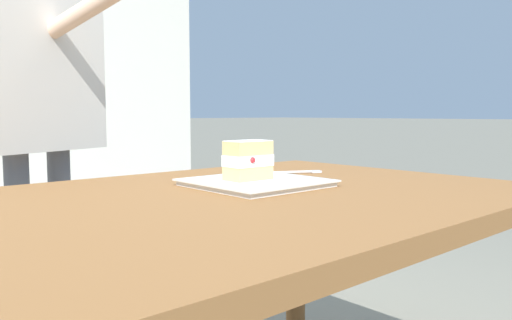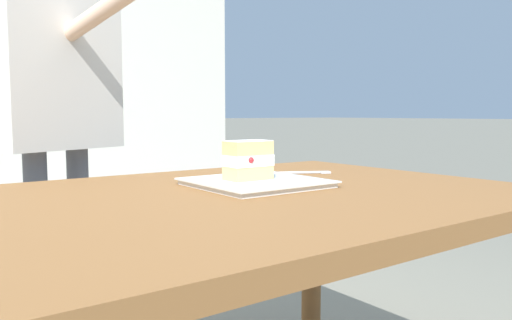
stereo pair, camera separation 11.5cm
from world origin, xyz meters
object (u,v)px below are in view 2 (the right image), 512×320
patio_table (213,235)px  diner_person (55,71)px  dessert_plate (256,183)px  cake_slice (248,160)px  dessert_fork (306,173)px

patio_table → diner_person: size_ratio=0.97×
dessert_plate → cake_slice: size_ratio=2.64×
cake_slice → dessert_fork: cake_slice is taller
patio_table → diner_person: bearing=-80.7°
diner_person → patio_table: bearing=99.3°
dessert_plate → patio_table: bearing=21.2°
cake_slice → dessert_fork: size_ratio=0.70×
dessert_plate → dessert_fork: dessert_plate is taller
cake_slice → dessert_fork: bearing=-160.0°
patio_table → dessert_fork: 0.47m
dessert_plate → diner_person: 0.79m
dessert_plate → diner_person: bearing=-67.4°
cake_slice → diner_person: size_ratio=0.07×
dessert_fork → diner_person: size_ratio=0.11×
cake_slice → diner_person: 0.75m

